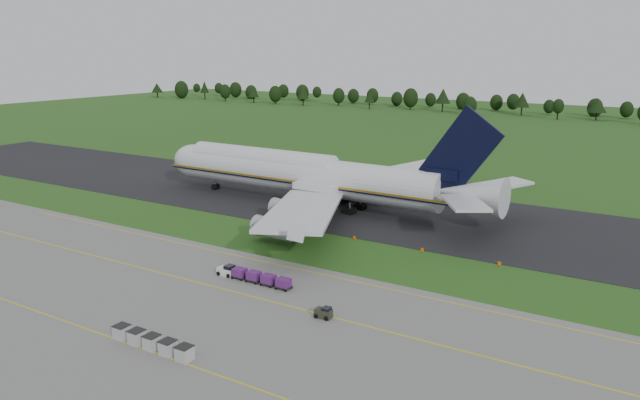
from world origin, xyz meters
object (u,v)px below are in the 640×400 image
Objects in this scene: aircraft at (308,175)px; baggage_train at (252,276)px; edge_markers at (387,244)px; uld_row at (152,342)px; utility_cart at (323,313)px.

baggage_train is (17.56, -41.67, -5.54)m from aircraft.
uld_row is at bearing -96.89° from edge_markers.
utility_cart reaches higher than edge_markers.
edge_markers is at bearing 101.26° from utility_cart.
aircraft reaches higher than utility_cart.
aircraft is 37.79× the size of utility_cart.
baggage_train reaches higher than edge_markers.
edge_markers is (-6.00, 30.16, -0.33)m from utility_cart.
uld_row is 47.31m from edge_markers.
aircraft is at bearing 108.10° from uld_row.
aircraft is 6.39× the size of baggage_train.
aircraft is at bearing 112.85° from baggage_train.
utility_cart is (14.86, -5.02, -0.26)m from baggage_train.
aircraft is at bearing 124.78° from utility_cart.
baggage_train is at bearing 161.34° from utility_cart.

